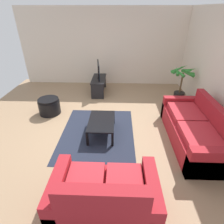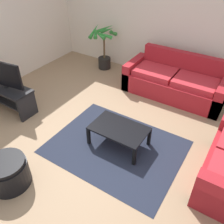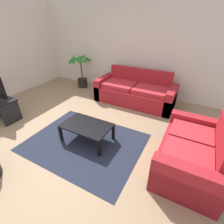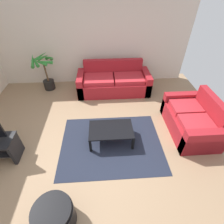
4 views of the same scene
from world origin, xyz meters
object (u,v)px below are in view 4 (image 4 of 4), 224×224
potted_palm (46,72)px  ottoman (54,216)px  couch_main (114,82)px  couch_loveseat (192,120)px  coffee_table (111,130)px

potted_palm → ottoman: 4.00m
couch_main → ottoman: couch_main is taller
couch_loveseat → coffee_table: size_ratio=1.57×
coffee_table → ottoman: (-0.91, -1.55, -0.10)m
couch_main → coffee_table: size_ratio=2.32×
couch_main → ottoman: 3.77m
coffee_table → potted_palm: (-1.87, 2.32, 0.26)m
potted_palm → couch_loveseat: bearing=-29.3°
couch_loveseat → potted_palm: size_ratio=1.31×
couch_main → ottoman: size_ratio=3.71×
couch_loveseat → potted_palm: 4.32m
coffee_table → ottoman: size_ratio=1.60×
couch_loveseat → potted_palm: bearing=150.7°
couch_loveseat → coffee_table: (-1.88, -0.21, 0.02)m
couch_main → potted_palm: potted_palm is taller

